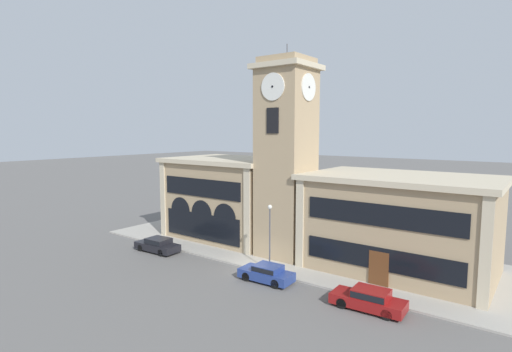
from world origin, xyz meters
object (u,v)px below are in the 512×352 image
at_px(parked_car_far, 369,299).
at_px(parked_car_mid, 267,273).
at_px(street_lamp, 270,228).
at_px(parked_car_near, 158,245).

bearing_deg(parked_car_far, parked_car_mid, -2.46).
xyz_separation_m(parked_car_mid, parked_car_far, (8.19, 0.00, 0.03)).
bearing_deg(street_lamp, parked_car_far, -10.66).
relative_size(parked_car_near, parked_car_far, 0.97).
bearing_deg(parked_car_far, parked_car_near, -2.47).
xyz_separation_m(parked_car_mid, street_lamp, (-0.92, 1.72, 3.10)).
distance_m(parked_car_near, parked_car_far, 21.15).
bearing_deg(parked_car_near, street_lamp, -174.36).
height_order(parked_car_mid, parked_car_far, parked_car_far).
bearing_deg(parked_car_near, parked_car_mid, 177.53).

